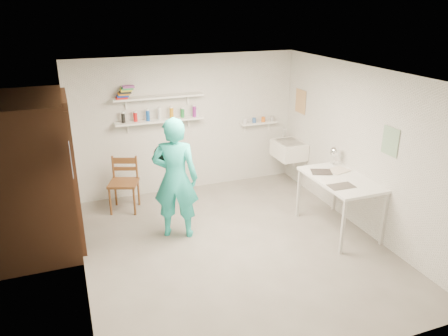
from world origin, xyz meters
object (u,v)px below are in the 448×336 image
object	(u,v)px
man	(175,179)
work_table	(339,204)
wall_clock	(165,155)
desk_lamp	(335,151)
belfast_sink	(289,150)
wooden_chair	(124,183)

from	to	relation	value
man	work_table	bearing A→B (deg)	-173.80
wall_clock	desk_lamp	world-z (taller)	wall_clock
belfast_sink	wall_clock	bearing A→B (deg)	-160.97
belfast_sink	wall_clock	world-z (taller)	wall_clock
desk_lamp	work_table	bearing A→B (deg)	-112.42
belfast_sink	desk_lamp	bearing A→B (deg)	-85.56
belfast_sink	man	distance (m)	2.62
wooden_chair	work_table	size ratio (longest dim) A/B	0.76
belfast_sink	wooden_chair	size ratio (longest dim) A/B	0.63
work_table	belfast_sink	bearing A→B (deg)	86.43
man	desk_lamp	xyz separation A→B (m)	(2.49, -0.20, 0.17)
man	desk_lamp	bearing A→B (deg)	-161.25
wall_clock	man	bearing A→B (deg)	-43.24
wall_clock	wooden_chair	bearing A→B (deg)	143.38
work_table	desk_lamp	distance (m)	0.84
man	wooden_chair	size ratio (longest dim) A/B	1.86
man	wooden_chair	bearing A→B (deg)	-37.79
belfast_sink	wooden_chair	distance (m)	3.00
wall_clock	desk_lamp	distance (m)	2.61
desk_lamp	wall_clock	bearing A→B (deg)	171.10
wooden_chair	desk_lamp	distance (m)	3.39
man	wall_clock	size ratio (longest dim) A/B	5.56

